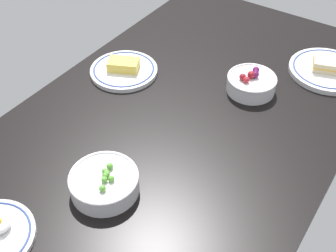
{
  "coord_description": "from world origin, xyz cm",
  "views": [
    {
      "loc": [
        66.38,
        44.82,
        80.28
      ],
      "look_at": [
        0.0,
        0.0,
        6.0
      ],
      "focal_mm": 46.18,
      "sensor_mm": 36.0,
      "label": 1
    }
  ],
  "objects_px": {
    "plate_cheese": "(124,69)",
    "bowl_peas": "(104,182)",
    "plate_sandwich": "(328,69)",
    "bowl_berries": "(251,83)"
  },
  "relations": [
    {
      "from": "plate_sandwich",
      "to": "bowl_berries",
      "type": "bearing_deg",
      "value": -36.37
    },
    {
      "from": "bowl_peas",
      "to": "bowl_berries",
      "type": "distance_m",
      "value": 0.52
    },
    {
      "from": "plate_sandwich",
      "to": "plate_cheese",
      "type": "height_order",
      "value": "plate_sandwich"
    },
    {
      "from": "plate_sandwich",
      "to": "bowl_berries",
      "type": "distance_m",
      "value": 0.26
    },
    {
      "from": "plate_sandwich",
      "to": "plate_cheese",
      "type": "distance_m",
      "value": 0.61
    },
    {
      "from": "plate_sandwich",
      "to": "plate_cheese",
      "type": "xyz_separation_m",
      "value": [
        0.34,
        -0.5,
        -0.0
      ]
    },
    {
      "from": "plate_cheese",
      "to": "bowl_peas",
      "type": "height_order",
      "value": "bowl_peas"
    },
    {
      "from": "plate_sandwich",
      "to": "plate_cheese",
      "type": "bearing_deg",
      "value": -55.99
    },
    {
      "from": "plate_sandwich",
      "to": "bowl_peas",
      "type": "distance_m",
      "value": 0.76
    },
    {
      "from": "plate_cheese",
      "to": "bowl_peas",
      "type": "relative_size",
      "value": 1.29
    }
  ]
}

